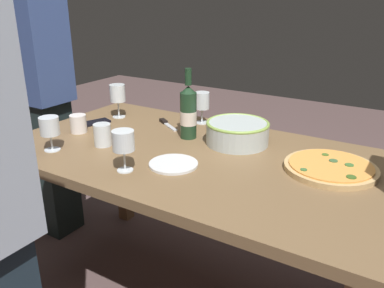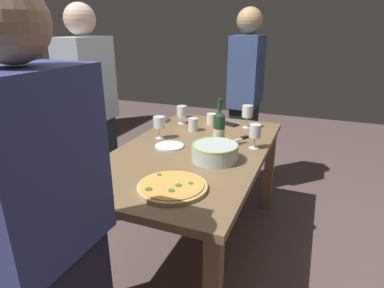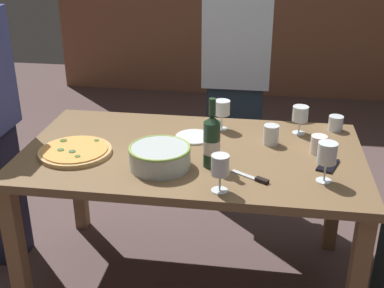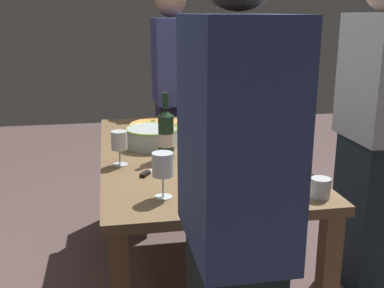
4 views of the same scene
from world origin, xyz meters
TOP-DOWN VIEW (x-y plane):
  - ground_plane at (0.00, 0.00)m, footprint 8.00×8.00m
  - dining_table at (0.00, 0.00)m, footprint 1.60×0.90m
  - pizza at (-0.53, -0.11)m, footprint 0.34×0.34m
  - serving_bowl at (-0.11, -0.19)m, footprint 0.27×0.27m
  - wine_bottle at (0.11, -0.14)m, footprint 0.08×0.08m
  - wine_glass_near_pizza at (0.59, -0.22)m, footprint 0.08×0.08m
  - wine_glass_by_bottle at (0.17, -0.36)m, footprint 0.07×0.07m
  - wine_glass_far_left at (0.11, 0.29)m, footprint 0.08×0.08m
  - wine_glass_far_right at (0.51, 0.29)m, footprint 0.08×0.08m
  - cup_amber at (0.70, 0.36)m, footprint 0.07×0.07m
  - cup_ceramic at (0.59, 0.07)m, footprint 0.08×0.08m
  - cup_spare at (0.37, 0.14)m, footprint 0.07×0.07m
  - side_plate at (-0.01, 0.15)m, footprint 0.19×0.19m
  - cell_phone at (0.62, -0.07)m, footprint 0.12×0.16m
  - pizza_knife at (0.30, -0.24)m, footprint 0.17×0.11m
  - person_guest_left at (0.14, 0.89)m, footprint 0.41×0.24m

SIDE VIEW (x-z plane):
  - ground_plane at x=0.00m, z-range 0.00..0.00m
  - dining_table at x=0.00m, z-range 0.28..1.03m
  - side_plate at x=-0.01m, z-range 0.75..0.76m
  - cell_phone at x=0.62m, z-range 0.75..0.76m
  - pizza_knife at x=0.30m, z-range 0.75..0.76m
  - pizza at x=-0.53m, z-range 0.75..0.78m
  - cup_amber at x=0.70m, z-range 0.75..0.83m
  - cup_ceramic at x=0.59m, z-range 0.75..0.83m
  - cup_spare at x=0.37m, z-range 0.75..0.85m
  - serving_bowl at x=-0.11m, z-range 0.75..0.85m
  - person_guest_left at x=0.14m, z-range 0.01..1.66m
  - wine_glass_far_right at x=0.51m, z-range 0.78..0.93m
  - wine_glass_by_bottle at x=0.17m, z-range 0.78..0.94m
  - wine_glass_far_left at x=0.11m, z-range 0.79..0.94m
  - wine_bottle at x=0.11m, z-range 0.71..1.03m
  - wine_glass_near_pizza at x=0.59m, z-range 0.79..0.96m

